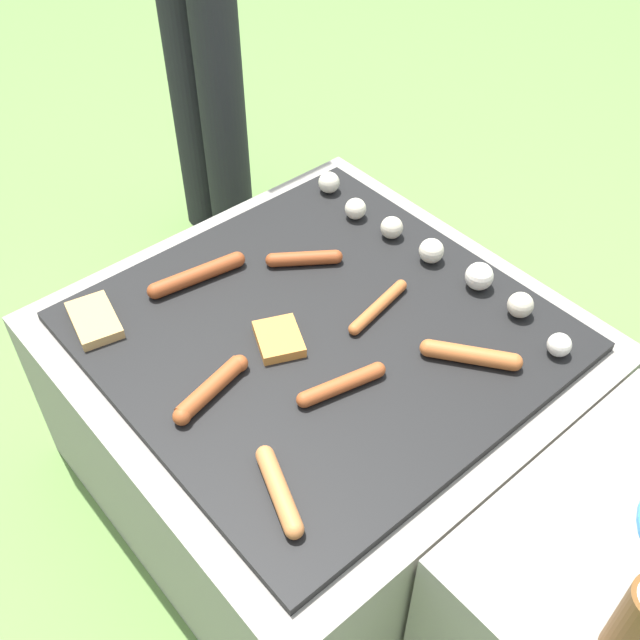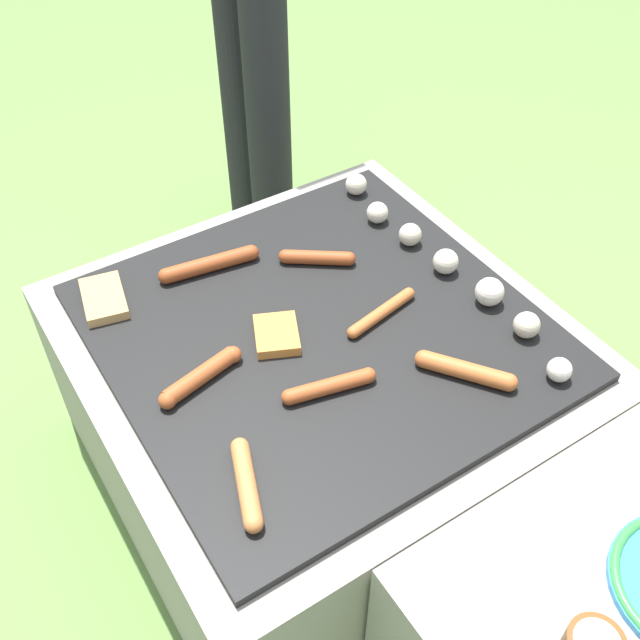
# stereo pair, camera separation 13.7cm
# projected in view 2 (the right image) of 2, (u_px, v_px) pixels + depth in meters

# --- Properties ---
(ground_plane) EXTENTS (14.00, 14.00, 0.00)m
(ground_plane) POSITION_uv_depth(u_px,v_px,m) (320.00, 465.00, 1.69)
(ground_plane) COLOR #608442
(grill) EXTENTS (0.86, 0.86, 0.44)m
(grill) POSITION_uv_depth(u_px,v_px,m) (320.00, 404.00, 1.54)
(grill) COLOR gray
(grill) RESTS_ON ground_plane
(sausage_front_left) EXTENTS (0.05, 0.17, 0.02)m
(sausage_front_left) POSITION_uv_depth(u_px,v_px,m) (382.00, 312.00, 1.39)
(sausage_front_left) COLOR #B7602D
(sausage_front_left) RESTS_ON grill
(sausage_back_center) EXTENTS (0.06, 0.17, 0.03)m
(sausage_back_center) POSITION_uv_depth(u_px,v_px,m) (201.00, 377.00, 1.28)
(sausage_back_center) COLOR #A34C23
(sausage_back_center) RESTS_ON grill
(sausage_front_center) EXTENTS (0.06, 0.16, 0.03)m
(sausage_front_center) POSITION_uv_depth(u_px,v_px,m) (329.00, 386.00, 1.26)
(sausage_front_center) COLOR #A34C23
(sausage_front_center) RESTS_ON grill
(sausage_mid_left) EXTENTS (0.06, 0.21, 0.03)m
(sausage_mid_left) POSITION_uv_depth(u_px,v_px,m) (209.00, 264.00, 1.49)
(sausage_mid_left) COLOR #93421E
(sausage_mid_left) RESTS_ON grill
(sausage_mid_right) EXTENTS (0.16, 0.08, 0.03)m
(sausage_mid_right) POSITION_uv_depth(u_px,v_px,m) (246.00, 484.00, 1.12)
(sausage_mid_right) COLOR #C6753D
(sausage_mid_right) RESTS_ON grill
(sausage_front_right) EXTENTS (0.15, 0.12, 0.03)m
(sausage_front_right) POSITION_uv_depth(u_px,v_px,m) (465.00, 370.00, 1.28)
(sausage_front_right) COLOR #B7602D
(sausage_front_right) RESTS_ON grill
(sausage_back_left) EXTENTS (0.10, 0.13, 0.03)m
(sausage_back_left) POSITION_uv_depth(u_px,v_px,m) (317.00, 258.00, 1.50)
(sausage_back_left) COLOR #93421E
(sausage_back_left) RESTS_ON grill
(bread_slice_center) EXTENTS (0.14, 0.10, 0.02)m
(bread_slice_center) POSITION_uv_depth(u_px,v_px,m) (104.00, 299.00, 1.42)
(bread_slice_center) COLOR tan
(bread_slice_center) RESTS_ON grill
(bread_slice_left) EXTENTS (0.12, 0.11, 0.02)m
(bread_slice_left) POSITION_uv_depth(u_px,v_px,m) (277.00, 335.00, 1.35)
(bread_slice_left) COLOR #D18438
(bread_slice_left) RESTS_ON grill
(mushroom_row) EXTENTS (0.69, 0.08, 0.06)m
(mushroom_row) POSITION_uv_depth(u_px,v_px,m) (448.00, 263.00, 1.47)
(mushroom_row) COLOR beige
(mushroom_row) RESTS_ON grill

